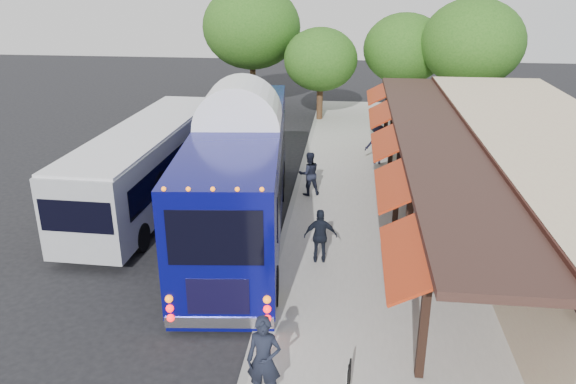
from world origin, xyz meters
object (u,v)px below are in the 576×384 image
at_px(ped_a, 264,360).
at_px(ped_c, 320,236).
at_px(coach_bus, 241,169).
at_px(ped_d, 378,145).
at_px(sign_board, 349,379).
at_px(city_bus, 149,162).
at_px(ped_b, 309,174).

xyz_separation_m(ped_a, ped_c, (0.77, 6.03, -0.12)).
xyz_separation_m(coach_bus, ped_d, (4.85, 7.30, -1.14)).
distance_m(coach_bus, sign_board, 9.30).
height_order(city_bus, ped_b, city_bus).
bearing_deg(ped_c, coach_bus, -45.20).
bearing_deg(ped_b, coach_bus, 36.48).
relative_size(ped_a, ped_b, 1.11).
bearing_deg(ped_b, sign_board, 78.48).
xyz_separation_m(city_bus, ped_a, (5.94, -10.30, -0.55)).
relative_size(city_bus, ped_b, 6.51).
relative_size(ped_b, ped_c, 1.03).
relative_size(coach_bus, city_bus, 1.15).
relative_size(coach_bus, ped_c, 7.71).
relative_size(ped_a, ped_c, 1.15).
bearing_deg(sign_board, coach_bus, 120.12).
bearing_deg(ped_a, sign_board, 4.63).
height_order(ped_b, sign_board, ped_b).
relative_size(coach_bus, ped_a, 6.71).
xyz_separation_m(coach_bus, city_bus, (-3.89, 1.89, -0.53)).
xyz_separation_m(ped_c, ped_d, (2.03, 9.68, 0.06)).
bearing_deg(ped_d, ped_c, 79.61).
bearing_deg(sign_board, ped_b, 104.52).
height_order(ped_a, ped_b, ped_a).
xyz_separation_m(ped_d, sign_board, (-1.12, -15.70, -0.23)).
height_order(city_bus, ped_a, city_bus).
height_order(coach_bus, city_bus, coach_bus).
relative_size(ped_b, sign_board, 1.75).
xyz_separation_m(city_bus, ped_c, (6.71, -4.27, -0.67)).
xyz_separation_m(city_bus, sign_board, (7.62, -10.30, -0.84)).
bearing_deg(ped_c, ped_d, -106.87).
height_order(ped_a, sign_board, ped_a).
bearing_deg(city_bus, ped_a, -58.47).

